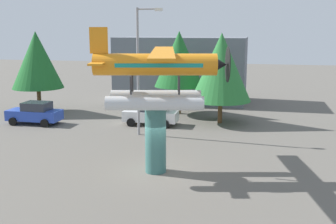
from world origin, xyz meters
TOP-DOWN VIEW (x-y plane):
  - ground_plane at (0.00, 0.00)m, footprint 140.00×140.00m
  - display_pedestal at (0.00, 0.00)m, footprint 1.10×1.10m
  - floatplane_monument at (0.13, 0.03)m, footprint 7.15×10.39m
  - car_near_blue at (-12.03, 8.81)m, footprint 4.20×2.02m
  - car_mid_white at (-2.98, 10.49)m, footprint 4.20×2.02m
  - streetlight_primary at (-2.92, 7.36)m, footprint 1.84×0.28m
  - storefront_building at (-2.75, 22.00)m, footprint 13.01×6.41m
  - tree_west at (-14.02, 13.05)m, footprint 4.48×4.48m
  - tree_east at (-1.73, 15.27)m, footprint 4.30×4.30m
  - tree_center_back at (2.18, 12.35)m, footprint 4.78×4.78m

SIDE VIEW (x-z plane):
  - ground_plane at x=0.00m, z-range 0.00..0.00m
  - car_near_blue at x=-12.03m, z-range 0.00..1.76m
  - car_mid_white at x=-2.98m, z-range 0.00..1.76m
  - display_pedestal at x=0.00m, z-range 0.00..3.50m
  - storefront_building at x=-2.75m, z-range 0.00..6.54m
  - tree_center_back at x=2.18m, z-range 0.90..8.02m
  - tree_west at x=-14.02m, z-range 1.10..8.30m
  - tree_east at x=-1.73m, z-range 1.21..8.43m
  - streetlight_primary at x=-2.92m, z-range 0.65..9.46m
  - floatplane_monument at x=0.13m, z-range 3.17..7.17m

